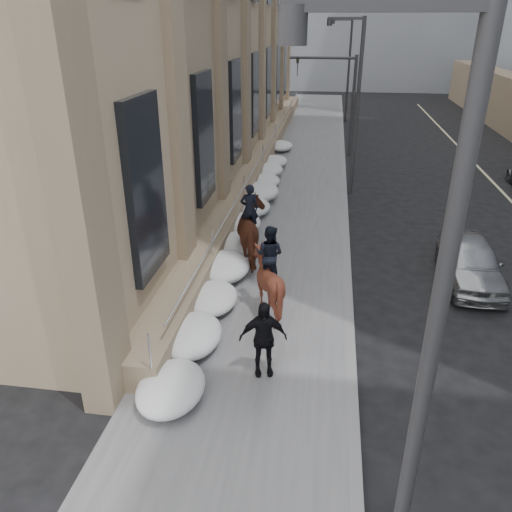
{
  "coord_description": "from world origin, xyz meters",
  "views": [
    {
      "loc": [
        1.75,
        -10.38,
        7.78
      ],
      "look_at": [
        -0.14,
        2.38,
        1.7
      ],
      "focal_mm": 35.0,
      "sensor_mm": 36.0,
      "label": 1
    }
  ],
  "objects_px": {
    "mounted_horse_left": "(254,231)",
    "pedestrian": "(263,339)",
    "mounted_horse_right": "(268,278)",
    "car_silver": "(471,262)"
  },
  "relations": [
    {
      "from": "mounted_horse_right",
      "to": "pedestrian",
      "type": "bearing_deg",
      "value": 110.32
    },
    {
      "from": "mounted_horse_right",
      "to": "car_silver",
      "type": "xyz_separation_m",
      "value": [
        6.26,
        2.97,
        -0.45
      ]
    },
    {
      "from": "mounted_horse_left",
      "to": "mounted_horse_right",
      "type": "xyz_separation_m",
      "value": [
        0.88,
        -3.25,
        -0.06
      ]
    },
    {
      "from": "mounted_horse_right",
      "to": "pedestrian",
      "type": "height_order",
      "value": "mounted_horse_right"
    },
    {
      "from": "mounted_horse_left",
      "to": "car_silver",
      "type": "relative_size",
      "value": 0.65
    },
    {
      "from": "mounted_horse_left",
      "to": "pedestrian",
      "type": "height_order",
      "value": "mounted_horse_left"
    },
    {
      "from": "mounted_horse_left",
      "to": "mounted_horse_right",
      "type": "height_order",
      "value": "mounted_horse_left"
    },
    {
      "from": "mounted_horse_left",
      "to": "pedestrian",
      "type": "xyz_separation_m",
      "value": [
        1.13,
        -6.08,
        -0.16
      ]
    },
    {
      "from": "mounted_horse_right",
      "to": "car_silver",
      "type": "relative_size",
      "value": 0.61
    },
    {
      "from": "mounted_horse_right",
      "to": "car_silver",
      "type": "height_order",
      "value": "mounted_horse_right"
    }
  ]
}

